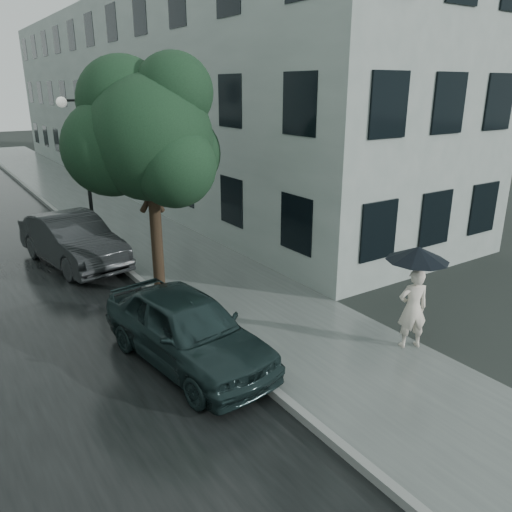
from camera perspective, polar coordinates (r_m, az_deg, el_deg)
ground at (r=10.25m, az=6.44°, el=-10.51°), size 120.00×120.00×0.00m
sidewalk at (r=20.35m, az=-15.20°, el=3.92°), size 3.50×60.00×0.01m
kerb_near at (r=19.86m, az=-20.18°, el=3.27°), size 0.15×60.00×0.15m
building_near at (r=28.61m, az=-10.87°, el=17.47°), size 7.02×36.00×9.00m
pedestrian at (r=10.38m, az=17.47°, el=-5.74°), size 0.72×0.61×1.66m
umbrella at (r=10.02m, az=18.01°, el=0.25°), size 1.40×1.40×1.22m
street_tree at (r=11.98m, az=-12.25°, el=13.30°), size 3.75×3.41×5.77m
lamp_post at (r=17.29m, az=-19.34°, el=10.15°), size 0.85×0.32×4.71m
car_near at (r=9.52m, az=-7.91°, el=-8.17°), size 2.17×4.30×1.40m
car_far at (r=15.55m, az=-20.23°, el=1.73°), size 2.26×4.67×1.48m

